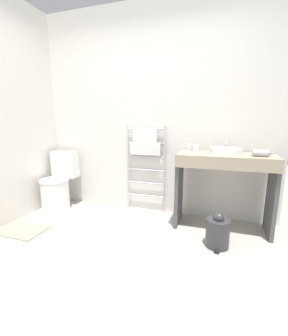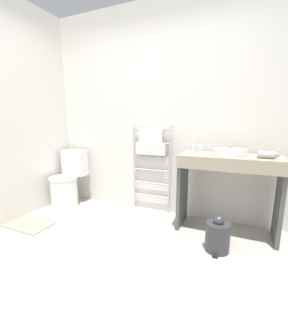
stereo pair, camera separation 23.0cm
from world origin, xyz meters
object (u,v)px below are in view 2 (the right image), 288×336
(towel_radiator, at_px, (151,151))
(hair_dryer, at_px, (267,155))
(sink_basin, at_px, (230,152))
(trash_bin, at_px, (218,236))
(toilet, at_px, (67,184))
(cup_near_edge, at_px, (200,149))
(cup_near_wall, at_px, (194,148))

(towel_radiator, relative_size, hair_dryer, 5.92)
(sink_basin, bearing_deg, towel_radiator, 166.36)
(hair_dryer, xyz_separation_m, trash_bin, (-0.38, -0.38, -0.76))
(toilet, height_order, cup_near_edge, cup_near_edge)
(toilet, distance_m, trash_bin, 2.21)
(sink_basin, height_order, hair_dryer, hair_dryer)
(hair_dryer, bearing_deg, toilet, -179.45)
(hair_dryer, bearing_deg, cup_near_wall, 165.94)
(cup_near_wall, bearing_deg, trash_bin, -56.13)
(cup_near_wall, xyz_separation_m, trash_bin, (0.38, -0.57, -0.77))
(hair_dryer, bearing_deg, trash_bin, -135.04)
(cup_near_wall, relative_size, hair_dryer, 0.43)
(toilet, distance_m, cup_near_edge, 1.97)
(cup_near_wall, relative_size, cup_near_edge, 1.02)
(trash_bin, bearing_deg, sink_basin, 85.36)
(toilet, xyz_separation_m, towel_radiator, (1.20, 0.31, 0.51))
(cup_near_wall, height_order, trash_bin, cup_near_wall)
(cup_near_edge, distance_m, hair_dryer, 0.69)
(cup_near_edge, relative_size, trash_bin, 0.24)
(towel_radiator, bearing_deg, toilet, -165.79)
(cup_near_edge, bearing_deg, toilet, -175.23)
(towel_radiator, xyz_separation_m, trash_bin, (0.97, -0.66, -0.69))
(toilet, height_order, sink_basin, sink_basin)
(toilet, relative_size, towel_radiator, 0.69)
(trash_bin, bearing_deg, towel_radiator, 145.88)
(sink_basin, relative_size, trash_bin, 0.96)
(sink_basin, relative_size, hair_dryer, 1.72)
(cup_near_edge, bearing_deg, towel_radiator, 167.52)
(hair_dryer, relative_size, trash_bin, 0.56)
(cup_near_wall, relative_size, trash_bin, 0.24)
(sink_basin, distance_m, hair_dryer, 0.35)
(trash_bin, bearing_deg, hair_dryer, 44.96)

